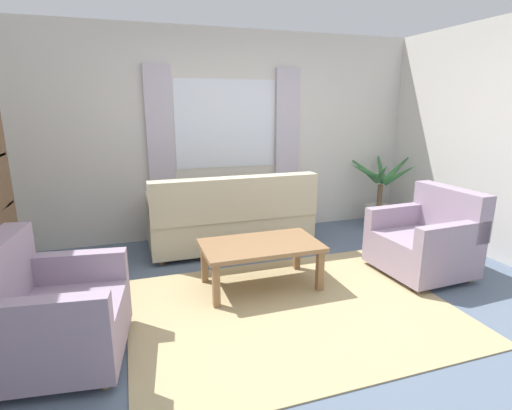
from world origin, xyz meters
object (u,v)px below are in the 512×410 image
object	(u,v)px
armchair_left	(49,314)
armchair_right	(427,240)
potted_plant	(379,195)
couch	(231,219)
coffee_table	(261,249)

from	to	relation	value
armchair_left	armchair_right	size ratio (longest dim) A/B	1.07
armchair_right	potted_plant	size ratio (longest dim) A/B	0.72
couch	potted_plant	size ratio (longest dim) A/B	1.56
couch	armchair_left	size ratio (longest dim) A/B	2.02
coffee_table	armchair_left	bearing A→B (deg)	-159.93
armchair_right	coffee_table	world-z (taller)	armchair_right
couch	armchair_left	xyz separation A→B (m)	(-1.69, -1.70, -0.01)
armchair_right	potted_plant	world-z (taller)	potted_plant
coffee_table	armchair_right	bearing A→B (deg)	-7.63
armchair_left	potted_plant	distance (m)	4.36
couch	potted_plant	world-z (taller)	potted_plant
couch	coffee_table	world-z (taller)	couch
coffee_table	potted_plant	distance (m)	2.57
couch	armchair_right	bearing A→B (deg)	142.48
couch	armchair_right	world-z (taller)	couch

